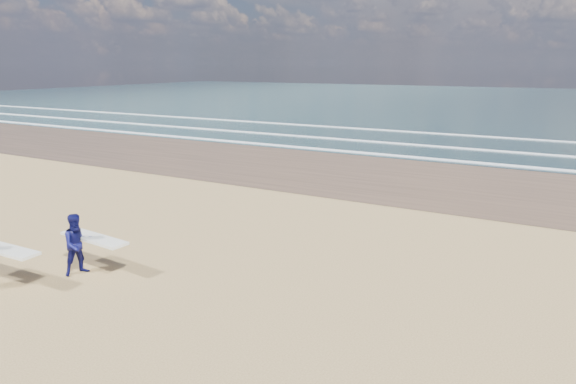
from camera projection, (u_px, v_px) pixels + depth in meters
The scene contains 1 object.
surfer_far at pixel (79, 244), 13.31m from camera, with size 2.24×1.18×1.63m.
Camera 1 is at (11.24, -6.53, 5.37)m, focal length 32.00 mm.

